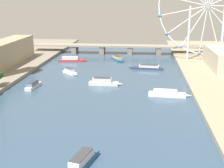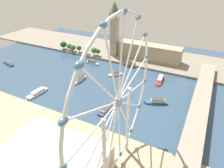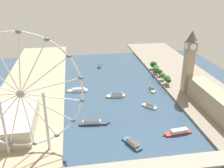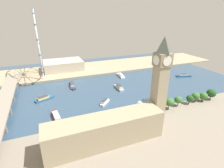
{
  "view_description": "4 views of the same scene",
  "coord_description": "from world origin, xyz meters",
  "px_view_note": "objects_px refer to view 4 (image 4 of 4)",
  "views": [
    {
      "loc": [
        34.02,
        -242.54,
        69.35
      ],
      "look_at": [
        11.32,
        -14.27,
        6.04
      ],
      "focal_mm": 50.83,
      "sensor_mm": 36.0,
      "label": 1
    },
    {
      "loc": [
        186.95,
        146.69,
        128.13
      ],
      "look_at": [
        7.15,
        54.27,
        10.89
      ],
      "focal_mm": 31.95,
      "sensor_mm": 36.0,
      "label": 2
    },
    {
      "loc": [
        55.58,
        301.05,
        148.16
      ],
      "look_at": [
        5.29,
        -11.62,
        12.56
      ],
      "focal_mm": 40.37,
      "sensor_mm": 36.0,
      "label": 3
    },
    {
      "loc": [
        -216.12,
        103.3,
        103.33
      ],
      "look_at": [
        7.13,
        12.83,
        7.13
      ],
      "focal_mm": 28.15,
      "sensor_mm": 36.0,
      "label": 4
    }
  ],
  "objects_px": {
    "tour_boat_4": "(120,75)",
    "tour_boat_7": "(72,85)",
    "tour_boat_0": "(119,87)",
    "tour_boat_1": "(146,101)",
    "tour_boat_2": "(56,117)",
    "parliament_block": "(105,130)",
    "river_bridge": "(5,102)",
    "clock_tower": "(160,81)",
    "tour_boat_5": "(184,75)",
    "tour_boat_6": "(44,98)",
    "ferris_wheel": "(38,43)",
    "riverside_hall": "(63,65)",
    "tour_boat_3": "(105,102)"
  },
  "relations": [
    {
      "from": "tour_boat_5",
      "to": "tour_boat_6",
      "type": "xyz_separation_m",
      "value": [
        -3.8,
        234.01,
        -0.04
      ]
    },
    {
      "from": "tour_boat_4",
      "to": "tour_boat_6",
      "type": "relative_size",
      "value": 1.17
    },
    {
      "from": "parliament_block",
      "to": "river_bridge",
      "type": "xyz_separation_m",
      "value": [
        103.66,
        87.61,
        -6.62
      ]
    },
    {
      "from": "tour_boat_3",
      "to": "tour_boat_6",
      "type": "bearing_deg",
      "value": 106.71
    },
    {
      "from": "clock_tower",
      "to": "parliament_block",
      "type": "bearing_deg",
      "value": 99.51
    },
    {
      "from": "tour_boat_0",
      "to": "tour_boat_1",
      "type": "height_order",
      "value": "tour_boat_0"
    },
    {
      "from": "clock_tower",
      "to": "tour_boat_2",
      "type": "bearing_deg",
      "value": 62.05
    },
    {
      "from": "clock_tower",
      "to": "tour_boat_2",
      "type": "distance_m",
      "value": 112.77
    },
    {
      "from": "tour_boat_0",
      "to": "tour_boat_7",
      "type": "bearing_deg",
      "value": 61.63
    },
    {
      "from": "tour_boat_3",
      "to": "tour_boat_7",
      "type": "bearing_deg",
      "value": 66.36
    },
    {
      "from": "tour_boat_7",
      "to": "riverside_hall",
      "type": "bearing_deg",
      "value": -173.97
    },
    {
      "from": "tour_boat_0",
      "to": "tour_boat_1",
      "type": "bearing_deg",
      "value": -164.77
    },
    {
      "from": "parliament_block",
      "to": "riverside_hall",
      "type": "height_order",
      "value": "parliament_block"
    },
    {
      "from": "parliament_block",
      "to": "tour_boat_7",
      "type": "distance_m",
      "value": 143.07
    },
    {
      "from": "tour_boat_1",
      "to": "tour_boat_6",
      "type": "height_order",
      "value": "tour_boat_1"
    },
    {
      "from": "tour_boat_1",
      "to": "tour_boat_6",
      "type": "distance_m",
      "value": 130.84
    },
    {
      "from": "river_bridge",
      "to": "tour_boat_1",
      "type": "xyz_separation_m",
      "value": [
        -51.38,
        -160.63,
        -6.16
      ]
    },
    {
      "from": "river_bridge",
      "to": "tour_boat_2",
      "type": "distance_m",
      "value": 70.22
    },
    {
      "from": "tour_boat_6",
      "to": "ferris_wheel",
      "type": "bearing_deg",
      "value": 63.77
    },
    {
      "from": "ferris_wheel",
      "to": "tour_boat_1",
      "type": "relative_size",
      "value": 4.44
    },
    {
      "from": "tour_boat_2",
      "to": "tour_boat_0",
      "type": "bearing_deg",
      "value": -68.84
    },
    {
      "from": "clock_tower",
      "to": "tour_boat_1",
      "type": "relative_size",
      "value": 3.4
    },
    {
      "from": "tour_boat_0",
      "to": "tour_boat_5",
      "type": "distance_m",
      "value": 129.32
    },
    {
      "from": "parliament_block",
      "to": "tour_boat_4",
      "type": "relative_size",
      "value": 3.15
    },
    {
      "from": "tour_boat_3",
      "to": "tour_boat_7",
      "type": "distance_m",
      "value": 77.0
    },
    {
      "from": "riverside_hall",
      "to": "river_bridge",
      "type": "relative_size",
      "value": 0.34
    },
    {
      "from": "river_bridge",
      "to": "tour_boat_0",
      "type": "bearing_deg",
      "value": -88.93
    },
    {
      "from": "parliament_block",
      "to": "tour_boat_7",
      "type": "xyz_separation_m",
      "value": [
        142.45,
        2.56,
        -13.0
      ]
    },
    {
      "from": "river_bridge",
      "to": "tour_boat_6",
      "type": "relative_size",
      "value": 7.94
    },
    {
      "from": "tour_boat_2",
      "to": "tour_boat_7",
      "type": "bearing_deg",
      "value": -26.66
    },
    {
      "from": "tour_boat_0",
      "to": "tour_boat_1",
      "type": "xyz_separation_m",
      "value": [
        -54.12,
        -13.11,
        -0.43
      ]
    },
    {
      "from": "clock_tower",
      "to": "river_bridge",
      "type": "bearing_deg",
      "value": 56.96
    },
    {
      "from": "clock_tower",
      "to": "tour_boat_7",
      "type": "height_order",
      "value": "clock_tower"
    },
    {
      "from": "clock_tower",
      "to": "tour_boat_6",
      "type": "bearing_deg",
      "value": 45.75
    },
    {
      "from": "riverside_hall",
      "to": "tour_boat_7",
      "type": "distance_m",
      "value": 84.4
    },
    {
      "from": "river_bridge",
      "to": "tour_boat_2",
      "type": "relative_size",
      "value": 6.45
    },
    {
      "from": "parliament_block",
      "to": "tour_boat_3",
      "type": "bearing_deg",
      "value": -19.3
    },
    {
      "from": "riverside_hall",
      "to": "tour_boat_0",
      "type": "bearing_deg",
      "value": -152.01
    },
    {
      "from": "tour_boat_1",
      "to": "ferris_wheel",
      "type": "bearing_deg",
      "value": -47.65
    },
    {
      "from": "clock_tower",
      "to": "ferris_wheel",
      "type": "height_order",
      "value": "ferris_wheel"
    },
    {
      "from": "tour_boat_4",
      "to": "tour_boat_7",
      "type": "height_order",
      "value": "tour_boat_4"
    },
    {
      "from": "parliament_block",
      "to": "ferris_wheel",
      "type": "xyz_separation_m",
      "value": [
        203.53,
        42.34,
        44.33
      ]
    },
    {
      "from": "tour_boat_0",
      "to": "river_bridge",
      "type": "bearing_deg",
      "value": 92.68
    },
    {
      "from": "tour_boat_6",
      "to": "tour_boat_7",
      "type": "bearing_deg",
      "value": 13.7
    },
    {
      "from": "riverside_hall",
      "to": "tour_boat_7",
      "type": "xyz_separation_m",
      "value": [
        -83.81,
        -1.22,
        -9.9
      ]
    },
    {
      "from": "clock_tower",
      "to": "tour_boat_1",
      "type": "distance_m",
      "value": 63.64
    },
    {
      "from": "clock_tower",
      "to": "tour_boat_1",
      "type": "height_order",
      "value": "clock_tower"
    },
    {
      "from": "clock_tower",
      "to": "tour_boat_5",
      "type": "relative_size",
      "value": 2.69
    },
    {
      "from": "ferris_wheel",
      "to": "tour_boat_1",
      "type": "bearing_deg",
      "value": -142.67
    },
    {
      "from": "tour_boat_0",
      "to": "tour_boat_7",
      "type": "height_order",
      "value": "tour_boat_0"
    }
  ]
}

